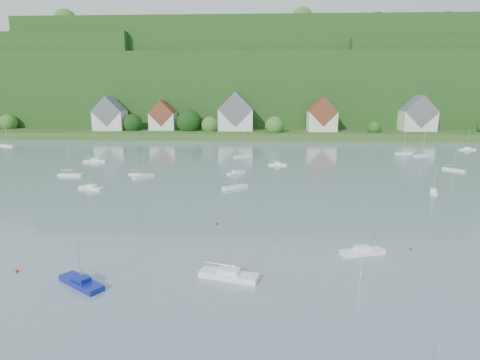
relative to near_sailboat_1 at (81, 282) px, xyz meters
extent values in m
cube|color=#33521E|center=(3.51, 160.92, 1.05)|extent=(600.00, 60.00, 3.00)
cube|color=#1A3F14|center=(3.51, 235.92, 19.55)|extent=(620.00, 160.00, 40.00)
cube|color=#1A3F14|center=(-146.49, 220.92, 23.55)|extent=(200.00, 120.00, 52.00)
cube|color=#1A3F14|center=(13.51, 230.92, 27.55)|extent=(240.00, 130.00, 60.00)
sphere|color=#346324|center=(-104.57, 152.41, 5.35)|extent=(8.61, 8.61, 8.61)
sphere|color=#346324|center=(-3.28, 144.80, 5.22)|extent=(8.19, 8.19, 8.19)
sphere|color=#346324|center=(-48.45, 146.99, 4.66)|extent=(6.49, 6.49, 6.49)
sphere|color=#346324|center=(50.36, 153.01, 6.51)|extent=(12.16, 12.16, 12.16)
sphere|color=#346324|center=(26.50, 140.86, 5.39)|extent=(8.73, 8.73, 8.73)
sphere|color=black|center=(-40.36, 146.78, 5.58)|extent=(9.32, 9.32, 9.32)
sphere|color=#1D4F17|center=(71.35, 142.61, 4.58)|extent=(6.24, 6.24, 6.24)
sphere|color=black|center=(92.94, 155.46, 5.21)|extent=(8.16, 8.16, 8.16)
sphere|color=black|center=(-13.49, 147.28, 6.43)|extent=(11.92, 11.92, 11.92)
sphere|color=#346324|center=(-116.20, 189.46, 51.40)|extent=(10.52, 10.52, 10.52)
sphere|color=#1D4F17|center=(-80.76, 224.06, 51.36)|extent=(10.29, 10.29, 10.29)
sphere|color=black|center=(-64.65, 212.31, 50.81)|extent=(7.18, 7.18, 7.18)
sphere|color=#1D4F17|center=(43.01, 215.95, 59.80)|extent=(12.83, 12.83, 12.83)
sphere|color=#346324|center=(-36.41, 203.10, 58.99)|extent=(8.18, 8.18, 8.18)
sphere|color=#1D4F17|center=(4.62, 240.57, 59.78)|extent=(12.73, 12.73, 12.73)
sphere|color=#1D4F17|center=(86.91, 205.46, 59.57)|extent=(11.50, 11.50, 11.50)
sphere|color=#1D4F17|center=(64.22, 235.81, 60.12)|extent=(14.65, 14.65, 14.65)
sphere|color=#346324|center=(42.76, 192.21, 59.65)|extent=(11.95, 11.95, 11.95)
sphere|color=#1D4F17|center=(122.95, 199.50, 59.26)|extent=(9.76, 9.76, 9.76)
sphere|color=#346324|center=(-43.63, 235.22, 58.79)|extent=(7.07, 7.07, 7.07)
sphere|color=black|center=(0.04, 204.23, 58.99)|extent=(8.21, 8.21, 8.21)
sphere|color=#346324|center=(-19.31, 228.02, 59.70)|extent=(12.24, 12.24, 12.24)
sphere|color=#346324|center=(118.02, 203.90, 59.13)|extent=(9.00, 9.00, 9.00)
sphere|color=#346324|center=(-91.99, 196.82, 59.94)|extent=(13.65, 13.65, 13.65)
sphere|color=#1D4F17|center=(104.54, 218.89, 58.96)|extent=(8.03, 8.03, 8.03)
sphere|color=#346324|center=(103.99, 219.28, 48.17)|extent=(14.97, 14.97, 14.97)
sphere|color=#1D4F17|center=(82.18, 216.74, 47.27)|extent=(9.78, 9.78, 9.78)
sphere|color=#1D4F17|center=(123.20, 215.63, 47.66)|extent=(12.02, 12.02, 12.02)
sphere|color=black|center=(141.41, 196.94, 47.58)|extent=(11.57, 11.57, 11.57)
sphere|color=#1D4F17|center=(125.94, 183.66, 47.77)|extent=(12.65, 12.65, 12.65)
sphere|color=#346324|center=(102.65, 208.15, 47.21)|extent=(9.48, 9.48, 9.48)
sphere|color=#1D4F17|center=(-36.46, 223.06, 41.66)|extent=(12.01, 12.01, 12.01)
sphere|color=black|center=(122.18, 213.27, 42.19)|extent=(15.08, 15.08, 15.08)
sphere|color=#346324|center=(111.92, 228.95, 42.35)|extent=(15.99, 15.99, 15.99)
sphere|color=black|center=(-0.19, 233.13, 42.31)|extent=(15.72, 15.72, 15.72)
sphere|color=#1D4F17|center=(14.40, 228.85, 41.40)|extent=(10.54, 10.54, 10.54)
cube|color=silver|center=(-51.49, 147.92, 7.05)|extent=(14.00, 10.00, 9.00)
cube|color=slate|center=(-51.49, 147.92, 11.55)|extent=(14.00, 10.40, 14.00)
cube|color=silver|center=(-26.49, 149.92, 6.55)|extent=(12.00, 9.00, 8.00)
cube|color=brown|center=(-26.49, 149.92, 10.55)|extent=(12.00, 9.36, 12.00)
cube|color=silver|center=(8.51, 148.92, 7.55)|extent=(16.00, 11.00, 10.00)
cube|color=slate|center=(8.51, 148.92, 12.55)|extent=(16.00, 11.44, 16.00)
cube|color=silver|center=(48.51, 146.92, 7.05)|extent=(13.00, 10.00, 9.00)
cube|color=brown|center=(48.51, 146.92, 11.55)|extent=(13.00, 10.40, 13.00)
cube|color=silver|center=(93.51, 150.92, 7.05)|extent=(15.00, 10.00, 9.00)
cube|color=slate|center=(93.51, 150.92, 11.55)|extent=(15.00, 10.40, 15.00)
cube|color=navy|center=(0.00, 0.00, -0.13)|extent=(6.11, 4.95, 0.62)
cube|color=navy|center=(0.00, 0.00, 0.43)|extent=(2.48, 2.23, 0.50)
cylinder|color=silver|center=(0.00, 0.00, 4.06)|extent=(0.10, 0.10, 7.77)
cylinder|color=silver|center=(-0.77, 0.53, 1.08)|extent=(2.86, 2.00, 0.08)
cube|color=white|center=(32.88, 10.06, -0.15)|extent=(6.03, 3.09, 0.58)
cube|color=white|center=(32.88, 10.06, 0.39)|extent=(2.26, 1.63, 0.50)
cylinder|color=silver|center=(32.88, 10.06, 3.77)|extent=(0.10, 0.10, 7.26)
cylinder|color=silver|center=(32.04, 9.84, 1.04)|extent=(3.10, 0.92, 0.08)
cube|color=white|center=(15.99, 2.46, -0.11)|extent=(7.03, 3.62, 0.68)
cube|color=white|center=(15.99, 2.46, 0.48)|extent=(2.64, 1.91, 0.50)
cylinder|color=silver|center=(15.99, 2.46, 4.47)|extent=(0.10, 0.10, 8.47)
cylinder|color=silver|center=(15.01, 2.73, 1.13)|extent=(3.61, 1.06, 0.08)
sphere|color=red|center=(-9.01, 2.85, -0.45)|extent=(0.42, 0.42, 0.42)
sphere|color=red|center=(39.81, 12.06, -0.45)|extent=(0.38, 0.38, 0.38)
sphere|color=red|center=(12.61, 20.98, -0.45)|extent=(0.50, 0.50, 0.50)
cube|color=white|center=(95.52, 107.87, -0.16)|extent=(5.74, 1.69, 0.57)
cube|color=white|center=(95.52, 107.87, 0.38)|extent=(2.02, 1.15, 0.50)
cylinder|color=silver|center=(95.52, 107.87, 3.70)|extent=(0.10, 0.10, 7.14)
cylinder|color=silver|center=(94.66, 107.86, 1.03)|extent=(3.14, 0.13, 0.08)
cube|color=white|center=(14.18, 45.25, -0.15)|extent=(5.73, 4.92, 0.59)
cylinder|color=silver|center=(14.18, 45.25, 3.86)|extent=(0.10, 0.10, 7.42)
cylinder|color=silver|center=(13.47, 44.71, 1.05)|extent=(2.64, 2.04, 0.08)
cube|color=white|center=(-30.19, 76.69, -0.12)|extent=(6.61, 2.49, 0.65)
cube|color=white|center=(-30.19, 76.69, 0.45)|extent=(2.38, 1.50, 0.50)
cylinder|color=silver|center=(-30.19, 76.69, 4.23)|extent=(0.10, 0.10, 8.06)
cylinder|color=silver|center=(-31.15, 76.59, 1.10)|extent=(3.54, 0.46, 0.08)
cube|color=white|center=(73.30, 92.27, -0.14)|extent=(6.19, 4.50, 0.61)
cylinder|color=silver|center=(73.30, 92.27, 4.00)|extent=(0.10, 0.10, 7.67)
cylinder|color=silver|center=(72.50, 91.82, 1.07)|extent=(2.98, 1.72, 0.08)
cube|color=white|center=(56.09, 43.41, -0.21)|extent=(2.85, 4.86, 0.47)
cube|color=white|center=(56.09, 43.41, 0.27)|extent=(1.43, 1.86, 0.50)
cylinder|color=silver|center=(56.09, 43.41, 2.96)|extent=(0.10, 0.10, 5.86)
cylinder|color=silver|center=(55.85, 42.75, 0.92)|extent=(0.96, 2.45, 0.08)
cube|color=white|center=(-11.31, 58.08, -0.21)|extent=(4.82, 2.29, 0.46)
cylinder|color=silver|center=(-11.31, 58.08, 2.92)|extent=(0.10, 0.10, 5.81)
cylinder|color=silver|center=(-11.99, 58.24, 0.92)|extent=(2.51, 0.64, 0.08)
cube|color=white|center=(-9.16, 55.57, -0.17)|extent=(4.93, 5.17, 0.56)
cylinder|color=silver|center=(-9.16, 55.57, 3.60)|extent=(0.10, 0.10, 6.98)
cylinder|color=silver|center=(-9.73, 54.95, 1.01)|extent=(2.14, 2.31, 0.08)
cube|color=white|center=(13.52, 60.94, -0.19)|extent=(4.70, 4.57, 0.51)
cube|color=white|center=(13.52, 60.94, 0.32)|extent=(1.99, 1.96, 0.50)
cylinder|color=silver|center=(13.52, 60.94, 3.27)|extent=(0.10, 0.10, 6.41)
cylinder|color=silver|center=(12.97, 60.41, 0.97)|extent=(2.10, 2.00, 0.08)
cube|color=white|center=(-28.05, 56.53, -0.14)|extent=(6.21, 2.09, 0.61)
cylinder|color=silver|center=(-28.05, 56.53, 3.99)|extent=(0.10, 0.10, 7.64)
cylinder|color=silver|center=(-28.97, 56.59, 1.07)|extent=(3.36, 0.29, 0.08)
cube|color=white|center=(-17.00, 42.91, -0.15)|extent=(6.06, 3.56, 0.59)
cube|color=white|center=(-17.00, 42.91, 0.39)|extent=(2.32, 1.78, 0.50)
cylinder|color=silver|center=(-17.00, 42.91, 3.80)|extent=(0.10, 0.10, 7.32)
cylinder|color=silver|center=(-17.82, 43.22, 1.04)|extent=(3.05, 1.19, 0.08)
cube|color=white|center=(68.73, 96.65, -0.16)|extent=(5.88, 2.54, 0.57)
cylinder|color=silver|center=(68.73, 96.65, 3.68)|extent=(0.10, 0.10, 7.12)
cylinder|color=silver|center=(67.89, 96.51, 1.02)|extent=(3.10, 0.61, 0.08)
cube|color=white|center=(24.77, 73.63, -0.19)|extent=(5.22, 1.56, 0.52)
cube|color=white|center=(24.77, 73.63, 0.32)|extent=(1.84, 1.06, 0.50)
cylinder|color=silver|center=(24.77, 73.63, 3.31)|extent=(0.10, 0.10, 6.48)
cylinder|color=silver|center=(23.99, 73.65, 0.97)|extent=(2.85, 0.14, 0.08)
cube|color=white|center=(-78.50, 109.81, -0.13)|extent=(6.56, 3.46, 0.63)
cylinder|color=silver|center=(-78.50, 109.81, 4.14)|extent=(0.10, 0.10, 7.90)
cylinder|color=silver|center=(-79.41, 110.07, 1.09)|extent=(3.36, 1.04, 0.08)
cube|color=white|center=(14.30, 88.30, -0.14)|extent=(6.05, 4.89, 0.61)
cylinder|color=silver|center=(14.30, 88.30, 4.01)|extent=(0.10, 0.10, 7.68)
cylinder|color=silver|center=(13.54, 87.78, 1.07)|extent=(2.84, 1.97, 0.08)
cube|color=white|center=(71.92, 68.02, -0.16)|extent=(4.86, 5.31, 0.56)
cylinder|color=silver|center=(71.92, 68.02, 3.64)|extent=(0.10, 0.10, 7.05)
cylinder|color=silver|center=(71.38, 68.66, 1.02)|extent=(2.08, 2.41, 0.08)
camera|label=1|loc=(19.17, -38.75, 20.22)|focal=29.54mm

